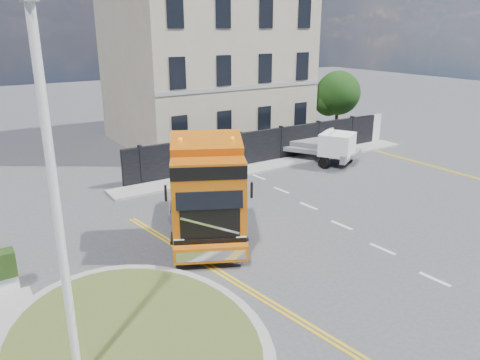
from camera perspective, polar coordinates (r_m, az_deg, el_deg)
ground at (r=18.25m, az=4.72°, el=-7.11°), size 120.00×120.00×0.00m
traffic_island at (r=13.01m, az=-12.97°, el=-18.58°), size 6.80×6.80×0.17m
hoarding_fence at (r=28.46m, az=4.28°, el=4.33°), size 18.80×0.25×2.00m
georgian_building at (r=33.71m, az=-4.23°, el=14.69°), size 12.30×10.30×12.80m
tree at (r=35.43m, az=11.61°, el=10.11°), size 3.20×3.20×4.80m
pavement_far at (r=27.68m, az=4.44°, el=1.92°), size 20.00×1.60×0.12m
truck at (r=17.42m, az=-4.00°, el=-1.93°), size 5.23×7.12×4.02m
flatbed_pickup at (r=28.22m, az=10.93°, el=4.03°), size 3.93×5.17×1.95m
lamppost_island at (r=9.99m, az=-21.45°, el=-3.34°), size 0.26×0.51×8.30m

